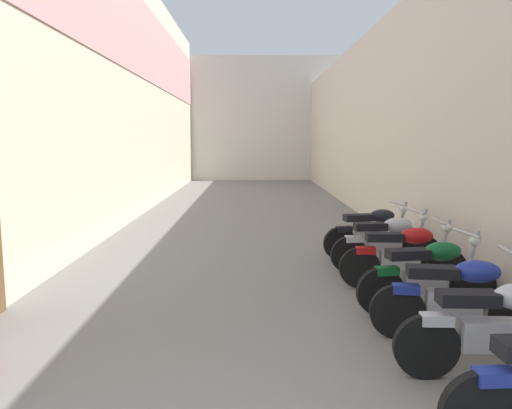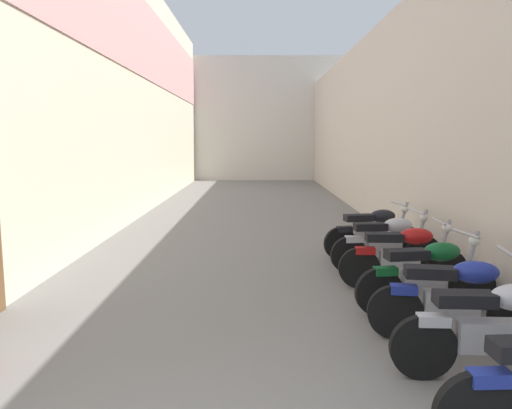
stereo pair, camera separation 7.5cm
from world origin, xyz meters
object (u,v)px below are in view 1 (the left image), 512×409
(motorcycle_fifth, at_px, (404,255))
(motorcycle_sixth, at_px, (387,242))
(motorcycle_second, at_px, (499,326))
(motorcycle_third, at_px, (459,296))
(motorcycle_fourth, at_px, (429,274))
(motorcycle_seventh, at_px, (373,231))

(motorcycle_fifth, xyz_separation_m, motorcycle_sixth, (-0.00, 0.88, 0.00))
(motorcycle_second, bearing_deg, motorcycle_fifth, 90.00)
(motorcycle_second, bearing_deg, motorcycle_third, 90.01)
(motorcycle_third, bearing_deg, motorcycle_second, -89.99)
(motorcycle_fourth, relative_size, motorcycle_fifth, 1.00)
(motorcycle_second, height_order, motorcycle_third, same)
(motorcycle_second, xyz_separation_m, motorcycle_seventh, (-0.00, 4.57, 0.00))
(motorcycle_second, relative_size, motorcycle_sixth, 1.00)
(motorcycle_second, height_order, motorcycle_seventh, same)
(motorcycle_fourth, relative_size, motorcycle_seventh, 1.00)
(motorcycle_fifth, xyz_separation_m, motorcycle_seventh, (-0.00, 1.82, 0.00))
(motorcycle_sixth, xyz_separation_m, motorcycle_seventh, (-0.00, 0.94, 0.00))
(motorcycle_fifth, bearing_deg, motorcycle_fourth, -90.01)
(motorcycle_fourth, height_order, motorcycle_seventh, same)
(motorcycle_third, distance_m, motorcycle_fifth, 1.90)
(motorcycle_fourth, bearing_deg, motorcycle_fifth, 89.99)
(motorcycle_second, xyz_separation_m, motorcycle_sixth, (-0.00, 3.63, 0.00))
(motorcycle_second, distance_m, motorcycle_fifth, 2.74)
(motorcycle_second, relative_size, motorcycle_fourth, 1.00)
(motorcycle_fourth, height_order, motorcycle_fifth, same)
(motorcycle_seventh, bearing_deg, motorcycle_fifth, -90.00)
(motorcycle_fifth, distance_m, motorcycle_sixth, 0.88)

